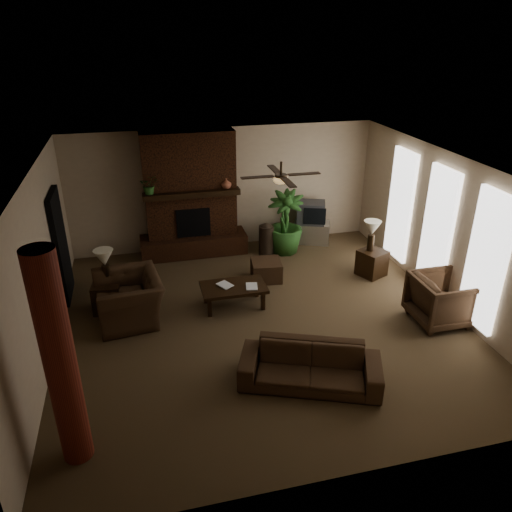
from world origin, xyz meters
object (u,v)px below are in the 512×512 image
object	(u,v)px
coffee_table	(234,289)
ottoman	(266,270)
sofa	(311,361)
tv_stand	(312,232)
armchair_right	(442,297)
log_column	(60,362)
lamp_left	(104,260)
armchair_left	(128,292)
lamp_right	(372,230)
floor_vase	(266,237)
floor_plant	(285,235)
side_table_left	(108,297)
side_table_right	(372,263)

from	to	relation	value
coffee_table	ottoman	xyz separation A→B (m)	(0.88, 0.92, -0.17)
sofa	tv_stand	size ratio (longest dim) A/B	2.41
sofa	armchair_right	world-z (taller)	armchair_right
log_column	coffee_table	bearing A→B (deg)	49.51
lamp_left	armchair_left	bearing A→B (deg)	-51.52
lamp_left	lamp_right	xyz separation A→B (m)	(5.30, 0.16, 0.00)
armchair_left	lamp_left	distance (m)	0.73
sofa	log_column	bearing A→B (deg)	-147.89
floor_vase	ottoman	bearing A→B (deg)	-104.79
lamp_left	floor_plant	bearing A→B (deg)	23.15
armchair_right	floor_plant	size ratio (longest dim) A/B	0.67
ottoman	lamp_left	world-z (taller)	lamp_left
log_column	floor_vase	world-z (taller)	log_column
side_table_left	armchair_left	bearing A→B (deg)	-46.79
sofa	coffee_table	bearing A→B (deg)	126.76
armchair_left	side_table_left	xyz separation A→B (m)	(-0.39, 0.42, -0.28)
sofa	lamp_left	xyz separation A→B (m)	(-2.91, 2.89, 0.60)
tv_stand	ottoman	bearing A→B (deg)	-111.41
coffee_table	side_table_left	xyz separation A→B (m)	(-2.29, 0.43, -0.10)
lamp_left	ottoman	bearing A→B (deg)	8.22
log_column	side_table_left	bearing A→B (deg)	85.26
coffee_table	side_table_left	bearing A→B (deg)	169.30
lamp_left	coffee_table	bearing A→B (deg)	-11.72
tv_stand	floor_vase	xyz separation A→B (m)	(-1.26, -0.45, 0.18)
floor_plant	tv_stand	bearing A→B (deg)	26.56
lamp_left	lamp_right	distance (m)	5.30
tv_stand	lamp_left	xyz separation A→B (m)	(-4.70, -2.07, 0.75)
sofa	coffee_table	size ratio (longest dim) A/B	1.71
armchair_left	lamp_right	distance (m)	4.99
lamp_right	ottoman	bearing A→B (deg)	172.32
coffee_table	floor_plant	size ratio (longest dim) A/B	0.82
coffee_table	side_table_right	world-z (taller)	side_table_right
log_column	coffee_table	distance (m)	4.09
log_column	floor_plant	distance (m)	6.72
ottoman	side_table_right	xyz separation A→B (m)	(2.21, -0.35, 0.08)
tv_stand	side_table_left	xyz separation A→B (m)	(-4.73, -2.10, 0.03)
sofa	coffee_table	world-z (taller)	sofa
tv_stand	lamp_right	bearing A→B (deg)	-49.95
ottoman	floor_plant	world-z (taller)	floor_plant
log_column	ottoman	distance (m)	5.37
tv_stand	sofa	bearing A→B (deg)	-87.15
armchair_right	floor_plant	bearing A→B (deg)	27.60
side_table_left	armchair_right	bearing A→B (deg)	-17.58
armchair_right	side_table_left	bearing A→B (deg)	72.70
ottoman	lamp_left	bearing A→B (deg)	-171.78
coffee_table	side_table_right	bearing A→B (deg)	10.46
coffee_table	side_table_left	distance (m)	2.33
floor_plant	sofa	bearing A→B (deg)	-102.20
armchair_left	side_table_right	distance (m)	5.02
ottoman	lamp_right	distance (m)	2.33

